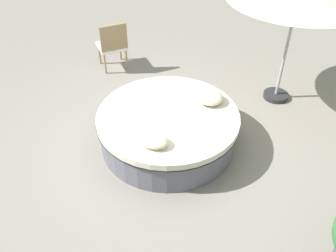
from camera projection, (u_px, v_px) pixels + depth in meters
name	position (u px, v px, depth m)	size (l,w,h in m)	color
ground_plane	(168.00, 143.00, 5.64)	(16.00, 16.00, 0.00)	gray
round_bed	(168.00, 128.00, 5.46)	(2.11, 2.11, 0.56)	#595966
throw_pillow_0	(152.00, 140.00, 4.74)	(0.44, 0.31, 0.15)	beige
throw_pillow_1	(209.00, 97.00, 5.47)	(0.43, 0.39, 0.17)	beige
patio_chair	(113.00, 43.00, 7.02)	(0.72, 0.72, 0.98)	#997A56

